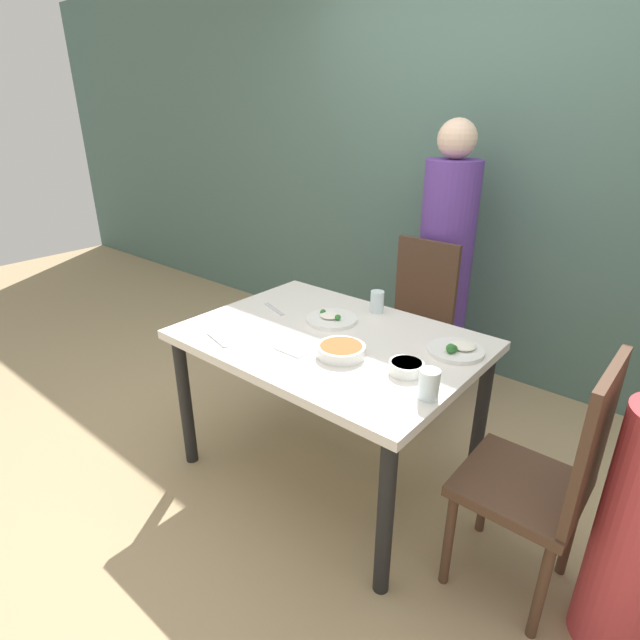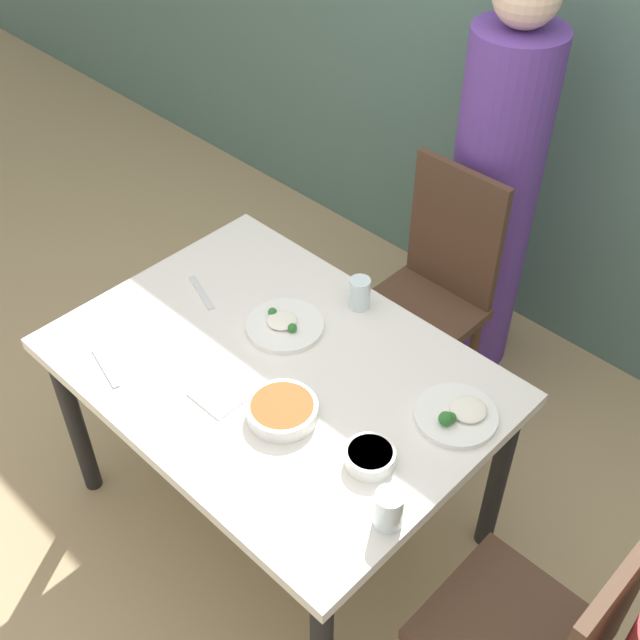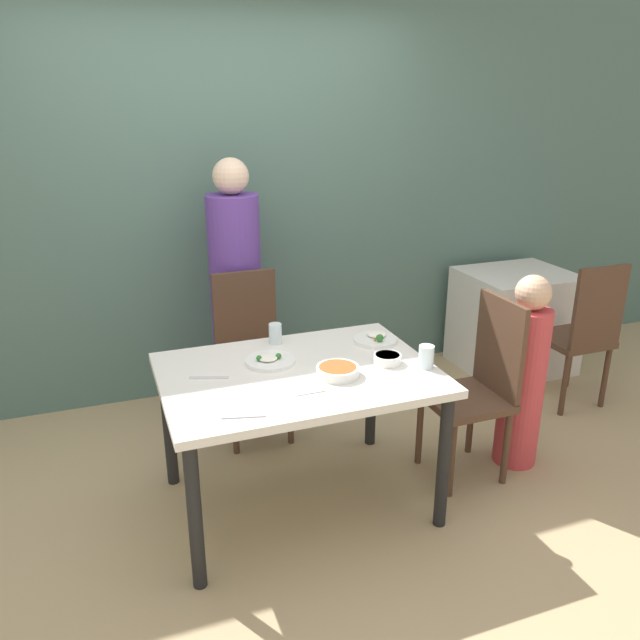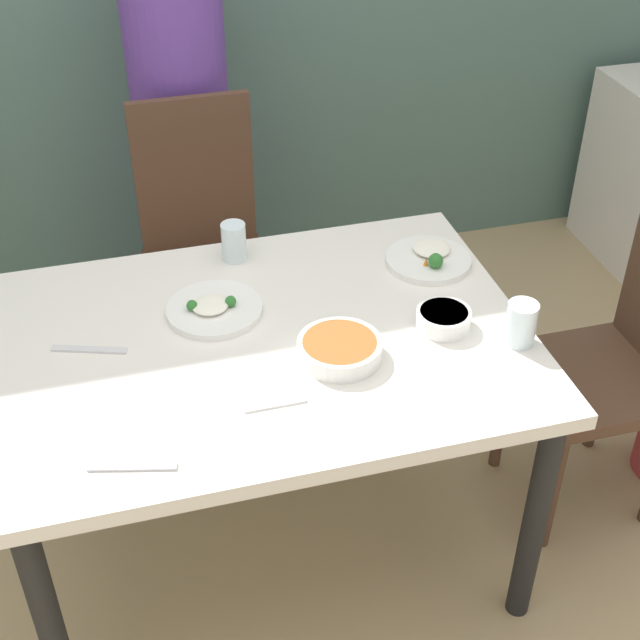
% 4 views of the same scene
% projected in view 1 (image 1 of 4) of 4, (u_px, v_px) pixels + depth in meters
% --- Properties ---
extents(ground_plane, '(10.00, 10.00, 0.00)m').
position_uv_depth(ground_plane, '(329.00, 468.00, 2.50)').
color(ground_plane, tan).
extents(wall_back, '(10.00, 0.06, 2.70)m').
position_uv_depth(wall_back, '(486.00, 163.00, 3.02)').
color(wall_back, '#4C6B60').
rests_on(wall_back, ground_plane).
extents(dining_table, '(1.27, 0.92, 0.73)m').
position_uv_depth(dining_table, '(330.00, 353.00, 2.24)').
color(dining_table, silver).
rests_on(dining_table, ground_plane).
extents(chair_adult_spot, '(0.40, 0.40, 0.98)m').
position_uv_depth(chair_adult_spot, '(413.00, 322.00, 2.88)').
color(chair_adult_spot, '#4C3323').
rests_on(chair_adult_spot, ground_plane).
extents(chair_child_spot, '(0.40, 0.40, 0.98)m').
position_uv_depth(chair_child_spot, '(546.00, 477.00, 1.68)').
color(chair_child_spot, '#4C3323').
rests_on(chair_child_spot, ground_plane).
extents(person_adult, '(0.32, 0.32, 1.61)m').
position_uv_depth(person_adult, '(444.00, 271.00, 3.01)').
color(person_adult, '#5B3893').
rests_on(person_adult, ground_plane).
extents(bowl_curry, '(0.20, 0.20, 0.05)m').
position_uv_depth(bowl_curry, '(341.00, 350.00, 2.03)').
color(bowl_curry, white).
rests_on(bowl_curry, dining_table).
extents(plate_rice_adult, '(0.23, 0.23, 0.06)m').
position_uv_depth(plate_rice_adult, '(457.00, 350.00, 2.06)').
color(plate_rice_adult, white).
rests_on(plate_rice_adult, dining_table).
extents(plate_rice_child, '(0.24, 0.24, 0.05)m').
position_uv_depth(plate_rice_child, '(332.00, 319.00, 2.36)').
color(plate_rice_child, white).
rests_on(plate_rice_child, dining_table).
extents(bowl_rice_small, '(0.13, 0.13, 0.05)m').
position_uv_depth(bowl_rice_small, '(406.00, 367.00, 1.90)').
color(bowl_rice_small, white).
rests_on(bowl_rice_small, dining_table).
extents(glass_water_tall, '(0.07, 0.07, 0.11)m').
position_uv_depth(glass_water_tall, '(377.00, 302.00, 2.45)').
color(glass_water_tall, silver).
rests_on(glass_water_tall, dining_table).
extents(glass_water_short, '(0.07, 0.07, 0.11)m').
position_uv_depth(glass_water_short, '(429.00, 384.00, 1.72)').
color(glass_water_short, silver).
rests_on(glass_water_short, dining_table).
extents(napkin_folded, '(0.14, 0.14, 0.01)m').
position_uv_depth(napkin_folded, '(297.00, 348.00, 2.10)').
color(napkin_folded, white).
rests_on(napkin_folded, dining_table).
extents(fork_steel, '(0.18, 0.08, 0.01)m').
position_uv_depth(fork_steel, '(274.00, 309.00, 2.49)').
color(fork_steel, silver).
rests_on(fork_steel, dining_table).
extents(spoon_steel, '(0.18, 0.06, 0.01)m').
position_uv_depth(spoon_steel, '(217.00, 340.00, 2.17)').
color(spoon_steel, silver).
rests_on(spoon_steel, dining_table).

